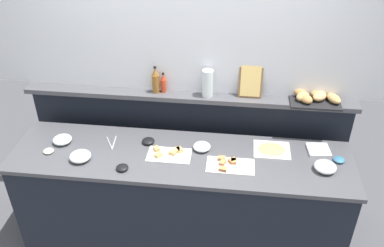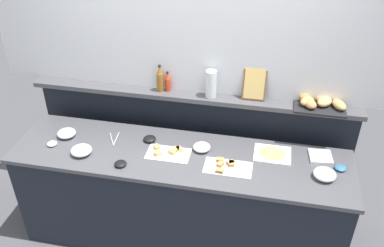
# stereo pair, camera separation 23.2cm
# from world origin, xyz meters

# --- Properties ---
(ground_plane) EXTENTS (12.00, 12.00, 0.00)m
(ground_plane) POSITION_xyz_m (0.00, 0.60, 0.00)
(ground_plane) COLOR #4C4C51
(buffet_counter) EXTENTS (2.70, 0.69, 0.93)m
(buffet_counter) POSITION_xyz_m (0.00, 0.00, 0.46)
(buffet_counter) COLOR black
(buffet_counter) RESTS_ON ground_plane
(back_ledge_unit) EXTENTS (2.79, 0.22, 1.23)m
(back_ledge_unit) POSITION_xyz_m (0.00, 0.52, 0.65)
(back_ledge_unit) COLOR black
(back_ledge_unit) RESTS_ON ground_plane
(upper_wall_panel) EXTENTS (3.39, 0.08, 1.37)m
(upper_wall_panel) POSITION_xyz_m (0.00, 0.54, 1.91)
(upper_wall_panel) COLOR white
(upper_wall_panel) RESTS_ON back_ledge_unit
(sandwich_platter_rear) EXTENTS (0.34, 0.20, 0.04)m
(sandwich_platter_rear) POSITION_xyz_m (-0.09, -0.00, 0.94)
(sandwich_platter_rear) COLOR white
(sandwich_platter_rear) RESTS_ON buffet_counter
(sandwich_platter_side) EXTENTS (0.36, 0.20, 0.04)m
(sandwich_platter_side) POSITION_xyz_m (0.39, -0.08, 0.94)
(sandwich_platter_side) COLOR white
(sandwich_platter_side) RESTS_ON buffet_counter
(cold_cuts_platter) EXTENTS (0.29, 0.24, 0.02)m
(cold_cuts_platter) POSITION_xyz_m (0.72, 0.15, 0.93)
(cold_cuts_platter) COLOR white
(cold_cuts_platter) RESTS_ON buffet_counter
(glass_bowl_large) EXTENTS (0.15, 0.15, 0.06)m
(glass_bowl_large) POSITION_xyz_m (-0.98, 0.06, 0.95)
(glass_bowl_large) COLOR silver
(glass_bowl_large) RESTS_ON buffet_counter
(glass_bowl_medium) EXTENTS (0.17, 0.17, 0.07)m
(glass_bowl_medium) POSITION_xyz_m (1.10, -0.05, 0.96)
(glass_bowl_medium) COLOR silver
(glass_bowl_medium) RESTS_ON buffet_counter
(glass_bowl_small) EXTENTS (0.17, 0.17, 0.07)m
(glass_bowl_small) POSITION_xyz_m (-0.76, -0.14, 0.96)
(glass_bowl_small) COLOR silver
(glass_bowl_small) RESTS_ON buffet_counter
(glass_bowl_extra) EXTENTS (0.14, 0.14, 0.06)m
(glass_bowl_extra) POSITION_xyz_m (0.16, 0.10, 0.95)
(glass_bowl_extra) COLOR silver
(glass_bowl_extra) RESTS_ON buffet_counter
(condiment_bowl_dark) EXTENTS (0.09, 0.09, 0.03)m
(condiment_bowl_dark) POSITION_xyz_m (1.22, 0.07, 0.94)
(condiment_bowl_dark) COLOR teal
(condiment_bowl_dark) RESTS_ON buffet_counter
(condiment_bowl_teal) EXTENTS (0.09, 0.09, 0.03)m
(condiment_bowl_teal) POSITION_xyz_m (-0.41, -0.22, 0.94)
(condiment_bowl_teal) COLOR black
(condiment_bowl_teal) RESTS_ON buffet_counter
(condiment_bowl_red) EXTENTS (0.08, 0.08, 0.03)m
(condiment_bowl_red) POSITION_xyz_m (-1.05, -0.08, 0.94)
(condiment_bowl_red) COLOR silver
(condiment_bowl_red) RESTS_ON buffet_counter
(condiment_bowl_cream) EXTENTS (0.10, 0.10, 0.04)m
(condiment_bowl_cream) POSITION_xyz_m (-0.29, 0.14, 0.94)
(condiment_bowl_cream) COLOR black
(condiment_bowl_cream) RESTS_ON buffet_counter
(serving_tongs) EXTENTS (0.10, 0.19, 0.01)m
(serving_tongs) POSITION_xyz_m (-0.58, 0.09, 0.93)
(serving_tongs) COLOR #B7BABF
(serving_tongs) RESTS_ON buffet_counter
(napkin_stack) EXTENTS (0.19, 0.19, 0.02)m
(napkin_stack) POSITION_xyz_m (1.08, 0.19, 0.94)
(napkin_stack) COLOR white
(napkin_stack) RESTS_ON buffet_counter
(vinegar_bottle_amber) EXTENTS (0.06, 0.06, 0.24)m
(vinegar_bottle_amber) POSITION_xyz_m (-0.27, 0.46, 1.33)
(vinegar_bottle_amber) COLOR #8E5B23
(vinegar_bottle_amber) RESTS_ON back_ledge_unit
(hot_sauce_bottle) EXTENTS (0.04, 0.04, 0.18)m
(hot_sauce_bottle) POSITION_xyz_m (-0.20, 0.47, 1.31)
(hot_sauce_bottle) COLOR red
(hot_sauce_bottle) RESTS_ON back_ledge_unit
(bread_basket) EXTENTS (0.42, 0.28, 0.08)m
(bread_basket) POSITION_xyz_m (1.03, 0.46, 1.27)
(bread_basket) COLOR black
(bread_basket) RESTS_ON back_ledge_unit
(framed_picture) EXTENTS (0.19, 0.08, 0.29)m
(framed_picture) POSITION_xyz_m (0.51, 0.48, 1.37)
(framed_picture) COLOR brown
(framed_picture) RESTS_ON back_ledge_unit
(water_carafe) EXTENTS (0.09, 0.09, 0.23)m
(water_carafe) POSITION_xyz_m (0.17, 0.44, 1.35)
(water_carafe) COLOR silver
(water_carafe) RESTS_ON back_ledge_unit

